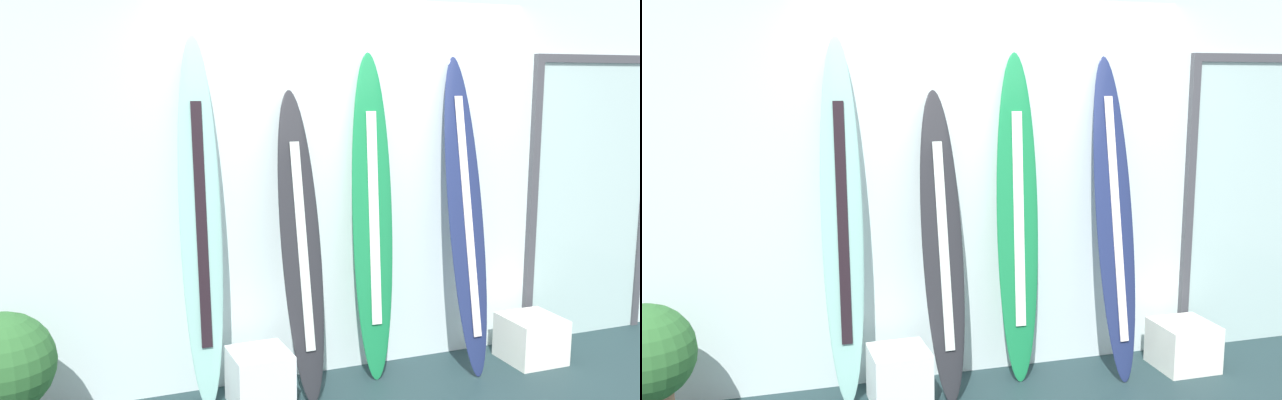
% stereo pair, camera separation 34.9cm
% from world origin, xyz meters
% --- Properties ---
extents(wall_back, '(7.20, 0.20, 2.80)m').
position_xyz_m(wall_back, '(0.00, 1.30, 1.40)').
color(wall_back, silver).
rests_on(wall_back, ground).
extents(surfboard_seafoam, '(0.26, 0.29, 2.24)m').
position_xyz_m(surfboard_seafoam, '(-1.08, 1.02, 1.10)').
color(surfboard_seafoam, '#8CC4B9').
rests_on(surfboard_seafoam, ground).
extents(surfboard_charcoal, '(0.28, 0.47, 1.92)m').
position_xyz_m(surfboard_charcoal, '(-0.48, 0.94, 0.95)').
color(surfboard_charcoal, '#26272B').
rests_on(surfboard_charcoal, ground).
extents(surfboard_emerald, '(0.30, 0.30, 2.16)m').
position_xyz_m(surfboard_emerald, '(0.06, 1.05, 1.06)').
color(surfboard_emerald, '#1A7E44').
rests_on(surfboard_emerald, ground).
extents(surfboard_navy, '(0.28, 0.49, 2.14)m').
position_xyz_m(surfboard_navy, '(0.71, 0.94, 1.07)').
color(surfboard_navy, navy).
rests_on(surfboard_navy, ground).
extents(display_block_left, '(0.36, 0.36, 0.35)m').
position_xyz_m(display_block_left, '(-0.78, 0.85, 0.17)').
color(display_block_left, white).
rests_on(display_block_left, ground).
extents(display_block_center, '(0.38, 0.38, 0.32)m').
position_xyz_m(display_block_center, '(1.23, 0.85, 0.16)').
color(display_block_center, white).
rests_on(display_block_center, ground).
extents(glass_door, '(1.12, 0.06, 2.17)m').
position_xyz_m(glass_door, '(1.96, 1.18, 1.12)').
color(glass_door, silver).
rests_on(glass_door, ground).
extents(potted_plant, '(0.54, 0.54, 0.78)m').
position_xyz_m(potted_plant, '(-2.19, 0.77, 0.47)').
color(potted_plant, '#8A6046').
rests_on(potted_plant, ground).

